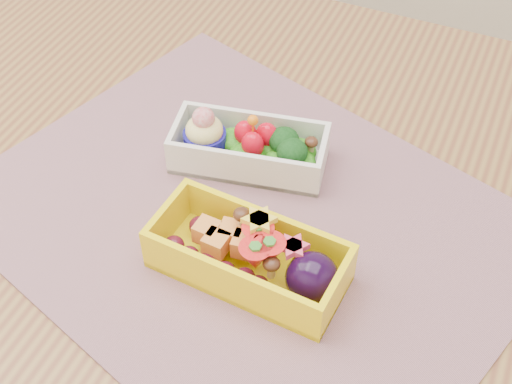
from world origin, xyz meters
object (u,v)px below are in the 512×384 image
at_px(table, 255,272).
at_px(placemat, 247,220).
at_px(bento_yellow, 252,256).
at_px(bento_white, 248,147).

xyz_separation_m(table, placemat, (-0.00, -0.02, 0.10)).
distance_m(table, bento_yellow, 0.15).
bearing_deg(placemat, bento_yellow, -61.36).
bearing_deg(table, bento_yellow, -68.13).
xyz_separation_m(table, bento_white, (-0.03, 0.06, 0.12)).
height_order(table, placemat, placemat).
bearing_deg(table, placemat, -99.07).
bearing_deg(placemat, table, 80.93).
distance_m(table, placemat, 0.10).
xyz_separation_m(placemat, bento_yellow, (0.03, -0.06, 0.03)).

